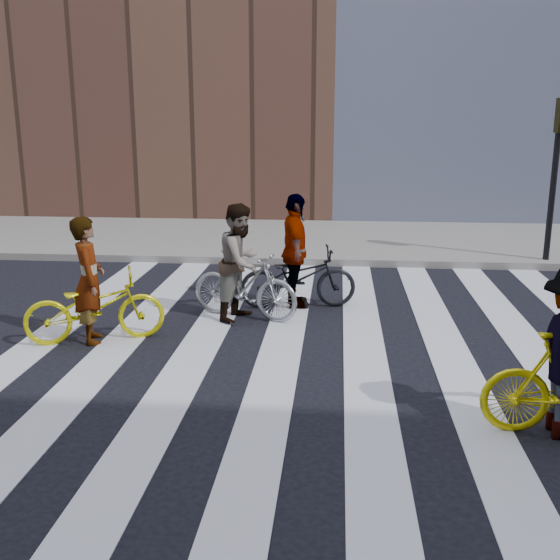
# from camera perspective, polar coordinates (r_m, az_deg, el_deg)

# --- Properties ---
(ground) EXTENTS (100.00, 100.00, 0.00)m
(ground) POSITION_cam_1_polar(r_m,az_deg,el_deg) (8.61, 3.71, -6.35)
(ground) COLOR black
(ground) RESTS_ON ground
(sidewalk_far) EXTENTS (100.00, 5.00, 0.15)m
(sidewalk_far) POSITION_cam_1_polar(r_m,az_deg,el_deg) (15.84, 4.45, 3.48)
(sidewalk_far) COLOR gray
(sidewalk_far) RESTS_ON ground
(zebra_crosswalk) EXTENTS (8.25, 10.00, 0.01)m
(zebra_crosswalk) POSITION_cam_1_polar(r_m,az_deg,el_deg) (8.61, 3.71, -6.31)
(zebra_crosswalk) COLOR silver
(zebra_crosswalk) RESTS_ON ground
(traffic_signal) EXTENTS (0.22, 0.42, 3.33)m
(traffic_signal) POSITION_cam_1_polar(r_m,az_deg,el_deg) (14.06, 23.03, 10.11)
(traffic_signal) COLOR black
(traffic_signal) RESTS_ON ground
(bike_yellow_left) EXTENTS (1.97, 1.26, 0.98)m
(bike_yellow_left) POSITION_cam_1_polar(r_m,az_deg,el_deg) (9.22, -15.85, -2.28)
(bike_yellow_left) COLOR #D4D00B
(bike_yellow_left) RESTS_ON ground
(bike_silver_mid) EXTENTS (1.81, 1.05, 1.05)m
(bike_silver_mid) POSITION_cam_1_polar(r_m,az_deg,el_deg) (9.89, -3.11, -0.43)
(bike_silver_mid) COLOR #A8ACB2
(bike_silver_mid) RESTS_ON ground
(bike_dark_rear) EXTENTS (1.94, 0.95, 0.97)m
(bike_dark_rear) POSITION_cam_1_polar(r_m,az_deg,el_deg) (10.46, 1.58, 0.21)
(bike_dark_rear) COLOR black
(bike_dark_rear) RESTS_ON ground
(rider_left) EXTENTS (0.61, 0.73, 1.72)m
(rider_left) POSITION_cam_1_polar(r_m,az_deg,el_deg) (9.15, -16.30, -0.02)
(rider_left) COLOR slate
(rider_left) RESTS_ON ground
(rider_mid) EXTENTS (0.91, 1.03, 1.76)m
(rider_mid) POSITION_cam_1_polar(r_m,az_deg,el_deg) (9.81, -3.43, 1.58)
(rider_mid) COLOR slate
(rider_mid) RESTS_ON ground
(rider_rear) EXTENTS (0.62, 1.13, 1.83)m
(rider_rear) POSITION_cam_1_polar(r_m,az_deg,el_deg) (10.37, 1.32, 2.50)
(rider_rear) COLOR slate
(rider_rear) RESTS_ON ground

